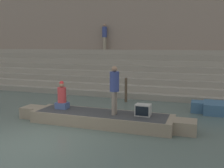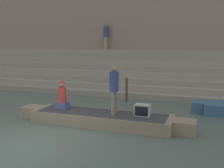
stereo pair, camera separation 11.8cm
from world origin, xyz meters
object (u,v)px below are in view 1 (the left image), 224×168
at_px(person_on_steps, 105,35).
at_px(mooring_post, 126,90).
at_px(person_rowing, 62,97).
at_px(person_standing, 114,87).
at_px(tv_set, 143,110).
at_px(rowboat_main, 101,118).

bearing_deg(person_on_steps, mooring_post, -106.07).
distance_m(mooring_post, person_on_steps, 6.47).
xyz_separation_m(person_rowing, mooring_post, (1.47, 3.88, -0.26)).
bearing_deg(person_standing, person_rowing, 161.92).
bearing_deg(mooring_post, tv_set, -65.68).
height_order(person_standing, tv_set, person_standing).
xyz_separation_m(person_standing, tv_set, (1.01, 0.17, -0.80)).
bearing_deg(tv_set, person_rowing, -173.56).
relative_size(rowboat_main, person_on_steps, 3.73).
distance_m(person_standing, mooring_post, 4.19).
bearing_deg(person_standing, mooring_post, 86.31).
bearing_deg(rowboat_main, tv_set, 4.28).
xyz_separation_m(rowboat_main, person_standing, (0.52, -0.04, 1.21)).
xyz_separation_m(mooring_post, person_on_steps, (-3.01, 4.89, 2.99)).
bearing_deg(person_on_steps, rowboat_main, -117.72).
height_order(rowboat_main, person_on_steps, person_on_steps).
relative_size(person_rowing, person_on_steps, 0.61).
xyz_separation_m(rowboat_main, person_on_steps, (-3.22, 8.88, 3.38)).
bearing_deg(rowboat_main, person_on_steps, 109.58).
height_order(tv_set, mooring_post, mooring_post).
distance_m(person_rowing, person_on_steps, 9.31).
height_order(person_rowing, mooring_post, person_rowing).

